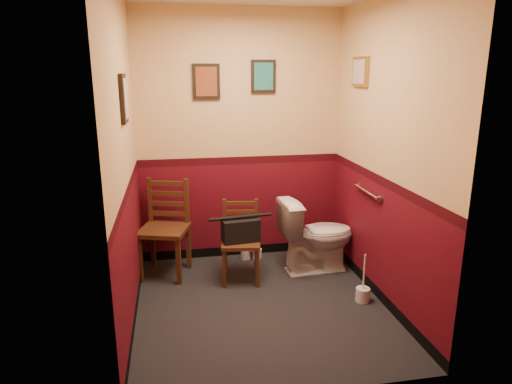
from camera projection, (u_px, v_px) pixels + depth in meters
floor at (261, 305)px, 4.14m from camera, size 2.20×2.40×0.00m
wall_back at (240, 138)px, 4.93m from camera, size 2.20×0.00×2.70m
wall_front at (301, 197)px, 2.65m from camera, size 2.20×0.00×2.70m
wall_left at (125, 164)px, 3.59m from camera, size 0.00×2.40×2.70m
wall_right at (385, 155)px, 3.98m from camera, size 0.00×2.40×2.70m
grab_bar at (367, 192)px, 4.31m from camera, size 0.05×0.56×0.06m
framed_print_back_a at (206, 82)px, 4.69m from camera, size 0.28×0.04×0.36m
framed_print_back_b at (263, 76)px, 4.78m from camera, size 0.26×0.04×0.34m
framed_print_left at (124, 99)px, 3.56m from camera, size 0.04×0.30×0.38m
framed_print_right at (360, 72)px, 4.36m from camera, size 0.04×0.34×0.28m
toilet at (317, 235)px, 4.78m from camera, size 0.82×0.50×0.77m
toilet_brush at (363, 294)px, 4.20m from camera, size 0.13×0.13×0.46m
chair_left at (165, 228)px, 4.67m from camera, size 0.57×0.57×0.99m
chair_right at (241, 241)px, 4.57m from camera, size 0.43×0.43×0.81m
handbag at (241, 230)px, 4.50m from camera, size 0.38×0.22×0.27m
tp_stack at (251, 248)px, 5.13m from camera, size 0.24×0.15×0.31m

